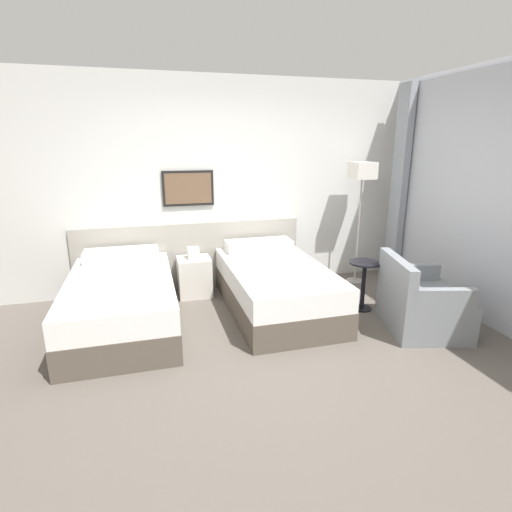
{
  "coord_description": "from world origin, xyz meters",
  "views": [
    {
      "loc": [
        -1.08,
        -3.17,
        1.9
      ],
      "look_at": [
        0.06,
        0.91,
        0.69
      ],
      "focal_mm": 28.0,
      "sensor_mm": 36.0,
      "label": 1
    }
  ],
  "objects_px": {
    "side_table": "(364,277)",
    "floor_lamp": "(362,179)",
    "bed_near_window": "(275,287)",
    "nightstand": "(194,276)",
    "bed_near_door": "(122,302)",
    "armchair": "(420,305)"
  },
  "relations": [
    {
      "from": "side_table",
      "to": "armchair",
      "type": "xyz_separation_m",
      "value": [
        0.31,
        -0.62,
        -0.13
      ]
    },
    {
      "from": "bed_near_window",
      "to": "armchair",
      "type": "distance_m",
      "value": 1.58
    },
    {
      "from": "bed_near_door",
      "to": "bed_near_window",
      "type": "bearing_deg",
      "value": 0.0
    },
    {
      "from": "bed_near_door",
      "to": "floor_lamp",
      "type": "distance_m",
      "value": 3.36
    },
    {
      "from": "armchair",
      "to": "bed_near_window",
      "type": "bearing_deg",
      "value": 70.62
    },
    {
      "from": "bed_near_window",
      "to": "armchair",
      "type": "height_order",
      "value": "armchair"
    },
    {
      "from": "bed_near_window",
      "to": "nightstand",
      "type": "bearing_deg",
      "value": 140.26
    },
    {
      "from": "bed_near_window",
      "to": "side_table",
      "type": "height_order",
      "value": "bed_near_window"
    },
    {
      "from": "bed_near_window",
      "to": "side_table",
      "type": "xyz_separation_m",
      "value": [
        0.99,
        -0.27,
        0.11
      ]
    },
    {
      "from": "bed_near_door",
      "to": "armchair",
      "type": "relative_size",
      "value": 1.87
    },
    {
      "from": "bed_near_door",
      "to": "side_table",
      "type": "relative_size",
      "value": 3.31
    },
    {
      "from": "nightstand",
      "to": "side_table",
      "type": "relative_size",
      "value": 1.09
    },
    {
      "from": "side_table",
      "to": "floor_lamp",
      "type": "bearing_deg",
      "value": 65.67
    },
    {
      "from": "nightstand",
      "to": "armchair",
      "type": "distance_m",
      "value": 2.68
    },
    {
      "from": "nightstand",
      "to": "side_table",
      "type": "distance_m",
      "value": 2.09
    },
    {
      "from": "nightstand",
      "to": "armchair",
      "type": "xyz_separation_m",
      "value": [
        2.16,
        -1.6,
        0.01
      ]
    },
    {
      "from": "nightstand",
      "to": "armchair",
      "type": "height_order",
      "value": "armchair"
    },
    {
      "from": "bed_near_window",
      "to": "floor_lamp",
      "type": "height_order",
      "value": "floor_lamp"
    },
    {
      "from": "nightstand",
      "to": "floor_lamp",
      "type": "distance_m",
      "value": 2.53
    },
    {
      "from": "bed_near_window",
      "to": "floor_lamp",
      "type": "relative_size",
      "value": 1.16
    },
    {
      "from": "bed_near_door",
      "to": "floor_lamp",
      "type": "bearing_deg",
      "value": 11.27
    },
    {
      "from": "bed_near_window",
      "to": "floor_lamp",
      "type": "distance_m",
      "value": 1.91
    }
  ]
}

